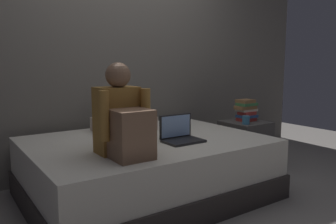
% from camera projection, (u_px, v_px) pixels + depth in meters
% --- Properties ---
extents(ground_plane, '(8.00, 8.00, 0.00)m').
position_uv_depth(ground_plane, '(185.00, 201.00, 2.85)').
color(ground_plane, gray).
extents(wall_back, '(5.60, 0.10, 2.70)m').
position_uv_depth(wall_back, '(119.00, 46.00, 3.64)').
color(wall_back, slate).
rests_on(wall_back, ground_plane).
extents(bed, '(2.00, 1.50, 0.52)m').
position_uv_depth(bed, '(147.00, 168.00, 2.95)').
color(bed, '#332D2B').
rests_on(bed, ground_plane).
extents(nightstand, '(0.44, 0.46, 0.53)m').
position_uv_depth(nightstand, '(245.00, 145.00, 3.72)').
color(nightstand, '#474442').
rests_on(nightstand, ground_plane).
extents(person_sitting, '(0.39, 0.44, 0.66)m').
position_uv_depth(person_sitting, '(123.00, 120.00, 2.36)').
color(person_sitting, olive).
rests_on(person_sitting, bed).
extents(laptop, '(0.32, 0.23, 0.22)m').
position_uv_depth(laptop, '(180.00, 135.00, 2.80)').
color(laptop, black).
rests_on(laptop, bed).
extents(pillow, '(0.56, 0.36, 0.13)m').
position_uv_depth(pillow, '(124.00, 124.00, 3.28)').
color(pillow, beige).
rests_on(pillow, bed).
extents(book_stack, '(0.25, 0.16, 0.24)m').
position_uv_depth(book_stack, '(246.00, 110.00, 3.71)').
color(book_stack, '#9E2D28').
rests_on(book_stack, nightstand).
extents(mug, '(0.08, 0.08, 0.09)m').
position_uv_depth(mug, '(246.00, 120.00, 3.50)').
color(mug, teal).
rests_on(mug, nightstand).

